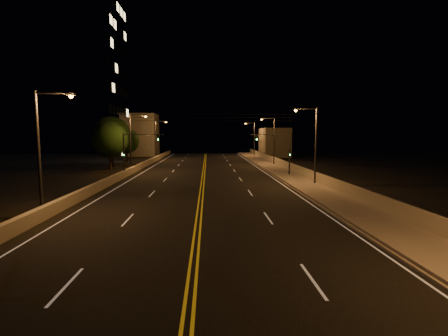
{
  "coord_description": "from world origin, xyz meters",
  "views": [
    {
      "loc": [
        0.62,
        -9.9,
        5.47
      ],
      "look_at": [
        2.0,
        18.0,
        2.5
      ],
      "focal_mm": 26.0,
      "sensor_mm": 36.0,
      "label": 1
    }
  ],
  "objects_px": {
    "streetlight_3": "(253,137)",
    "traffic_signal_right": "(281,149)",
    "streetlight_6": "(157,137)",
    "tree_2": "(126,141)",
    "traffic_signal_left": "(133,149)",
    "tree_0": "(110,140)",
    "streetlight_2": "(272,138)",
    "streetlight_5": "(132,139)",
    "streetlight_1": "(313,140)",
    "building_tower": "(54,79)",
    "streetlight_4": "(43,145)",
    "tree_1": "(112,135)"
  },
  "relations": [
    {
      "from": "streetlight_1",
      "to": "building_tower",
      "type": "height_order",
      "value": "building_tower"
    },
    {
      "from": "traffic_signal_right",
      "to": "streetlight_3",
      "type": "bearing_deg",
      "value": 87.6
    },
    {
      "from": "tree_0",
      "to": "tree_2",
      "type": "height_order",
      "value": "tree_0"
    },
    {
      "from": "tree_1",
      "to": "streetlight_2",
      "type": "bearing_deg",
      "value": 0.74
    },
    {
      "from": "streetlight_1",
      "to": "streetlight_4",
      "type": "height_order",
      "value": "same"
    },
    {
      "from": "streetlight_4",
      "to": "traffic_signal_left",
      "type": "relative_size",
      "value": 1.47
    },
    {
      "from": "building_tower",
      "to": "tree_0",
      "type": "distance_m",
      "value": 22.72
    },
    {
      "from": "streetlight_6",
      "to": "tree_2",
      "type": "xyz_separation_m",
      "value": [
        -5.11,
        -4.73,
        -0.67
      ]
    },
    {
      "from": "streetlight_1",
      "to": "tree_1",
      "type": "bearing_deg",
      "value": 141.86
    },
    {
      "from": "traffic_signal_left",
      "to": "streetlight_5",
      "type": "bearing_deg",
      "value": 102.61
    },
    {
      "from": "tree_0",
      "to": "streetlight_2",
      "type": "bearing_deg",
      "value": 10.52
    },
    {
      "from": "streetlight_3",
      "to": "traffic_signal_right",
      "type": "xyz_separation_m",
      "value": [
        -1.56,
        -37.2,
        -1.21
      ]
    },
    {
      "from": "streetlight_5",
      "to": "streetlight_6",
      "type": "distance_m",
      "value": 21.97
    },
    {
      "from": "streetlight_2",
      "to": "tree_2",
      "type": "distance_m",
      "value": 27.91
    },
    {
      "from": "traffic_signal_right",
      "to": "traffic_signal_left",
      "type": "relative_size",
      "value": 1.0
    },
    {
      "from": "traffic_signal_left",
      "to": "tree_0",
      "type": "height_order",
      "value": "tree_0"
    },
    {
      "from": "streetlight_2",
      "to": "tree_1",
      "type": "relative_size",
      "value": 0.99
    },
    {
      "from": "streetlight_6",
      "to": "traffic_signal_right",
      "type": "height_order",
      "value": "streetlight_6"
    },
    {
      "from": "traffic_signal_left",
      "to": "tree_0",
      "type": "bearing_deg",
      "value": 121.21
    },
    {
      "from": "streetlight_4",
      "to": "building_tower",
      "type": "relative_size",
      "value": 0.25
    },
    {
      "from": "traffic_signal_left",
      "to": "tree_2",
      "type": "distance_m",
      "value": 23.28
    },
    {
      "from": "streetlight_1",
      "to": "tree_0",
      "type": "relative_size",
      "value": 1.13
    },
    {
      "from": "streetlight_4",
      "to": "streetlight_6",
      "type": "xyz_separation_m",
      "value": [
        0.0,
        46.59,
        0.0
      ]
    },
    {
      "from": "streetlight_5",
      "to": "tree_2",
      "type": "xyz_separation_m",
      "value": [
        -5.11,
        17.24,
        -0.67
      ]
    },
    {
      "from": "streetlight_1",
      "to": "building_tower",
      "type": "xyz_separation_m",
      "value": [
        -39.72,
        30.47,
        10.84
      ]
    },
    {
      "from": "building_tower",
      "to": "streetlight_4",
      "type": "bearing_deg",
      "value": -66.59
    },
    {
      "from": "traffic_signal_left",
      "to": "streetlight_2",
      "type": "bearing_deg",
      "value": 34.05
    },
    {
      "from": "streetlight_1",
      "to": "traffic_signal_left",
      "type": "height_order",
      "value": "streetlight_1"
    },
    {
      "from": "traffic_signal_left",
      "to": "tree_1",
      "type": "xyz_separation_m",
      "value": [
        -6.38,
        13.33,
        1.66
      ]
    },
    {
      "from": "tree_1",
      "to": "tree_2",
      "type": "xyz_separation_m",
      "value": [
        0.12,
        9.08,
        -1.12
      ]
    },
    {
      "from": "streetlight_5",
      "to": "traffic_signal_left",
      "type": "bearing_deg",
      "value": -77.39
    },
    {
      "from": "streetlight_2",
      "to": "streetlight_4",
      "type": "relative_size",
      "value": 1.0
    },
    {
      "from": "streetlight_5",
      "to": "tree_2",
      "type": "distance_m",
      "value": 17.99
    },
    {
      "from": "traffic_signal_right",
      "to": "traffic_signal_left",
      "type": "height_order",
      "value": "same"
    },
    {
      "from": "tree_1",
      "to": "tree_2",
      "type": "relative_size",
      "value": 1.27
    },
    {
      "from": "streetlight_1",
      "to": "building_tower",
      "type": "relative_size",
      "value": 0.25
    },
    {
      "from": "streetlight_2",
      "to": "streetlight_6",
      "type": "height_order",
      "value": "same"
    },
    {
      "from": "traffic_signal_right",
      "to": "streetlight_1",
      "type": "bearing_deg",
      "value": -78.37
    },
    {
      "from": "tree_2",
      "to": "streetlight_4",
      "type": "bearing_deg",
      "value": -83.04
    },
    {
      "from": "streetlight_6",
      "to": "tree_2",
      "type": "bearing_deg",
      "value": -137.19
    },
    {
      "from": "building_tower",
      "to": "tree_2",
      "type": "relative_size",
      "value": 4.98
    },
    {
      "from": "traffic_signal_left",
      "to": "building_tower",
      "type": "distance_m",
      "value": 32.4
    },
    {
      "from": "streetlight_2",
      "to": "streetlight_5",
      "type": "height_order",
      "value": "same"
    },
    {
      "from": "streetlight_3",
      "to": "tree_2",
      "type": "height_order",
      "value": "streetlight_3"
    },
    {
      "from": "streetlight_3",
      "to": "streetlight_4",
      "type": "bearing_deg",
      "value": -110.69
    },
    {
      "from": "tree_2",
      "to": "traffic_signal_right",
      "type": "bearing_deg",
      "value": -41.94
    },
    {
      "from": "streetlight_4",
      "to": "streetlight_3",
      "type": "bearing_deg",
      "value": 69.31
    },
    {
      "from": "streetlight_1",
      "to": "traffic_signal_left",
      "type": "distance_m",
      "value": 21.63
    },
    {
      "from": "streetlight_6",
      "to": "tree_1",
      "type": "relative_size",
      "value": 0.99
    },
    {
      "from": "streetlight_6",
      "to": "traffic_signal_left",
      "type": "distance_m",
      "value": 27.2
    }
  ]
}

